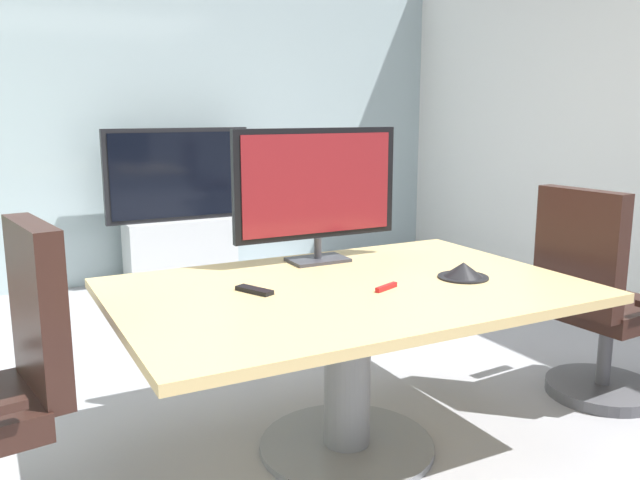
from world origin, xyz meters
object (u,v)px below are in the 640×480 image
(office_chair_right, at_px, (597,313))
(remote_control, at_px, (254,290))
(conference_table, at_px, (348,327))
(conference_phone, at_px, (463,271))
(tv_monitor, at_px, (317,187))
(wall_display_unit, at_px, (180,232))

(office_chair_right, bearing_deg, remote_control, 78.49)
(conference_table, relative_size, conference_phone, 8.66)
(tv_monitor, distance_m, remote_control, 0.70)
(office_chair_right, bearing_deg, conference_phone, 84.56)
(office_chair_right, bearing_deg, tv_monitor, 60.32)
(tv_monitor, relative_size, remote_control, 4.94)
(remote_control, bearing_deg, office_chair_right, -31.70)
(conference_table, height_order, remote_control, remote_control)
(conference_table, height_order, tv_monitor, tv_monitor)
(conference_table, relative_size, remote_control, 11.20)
(conference_table, relative_size, wall_display_unit, 1.45)
(wall_display_unit, xyz_separation_m, conference_phone, (0.36, -3.19, 0.33))
(tv_monitor, bearing_deg, conference_table, -101.65)
(wall_display_unit, bearing_deg, remote_control, -100.18)
(tv_monitor, bearing_deg, office_chair_right, -25.71)
(office_chair_right, height_order, wall_display_unit, wall_display_unit)
(wall_display_unit, relative_size, conference_phone, 5.95)
(conference_table, bearing_deg, conference_phone, -13.56)
(conference_phone, relative_size, remote_control, 1.29)
(office_chair_right, height_order, conference_phone, office_chair_right)
(office_chair_right, relative_size, wall_display_unit, 0.83)
(conference_table, relative_size, office_chair_right, 1.75)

